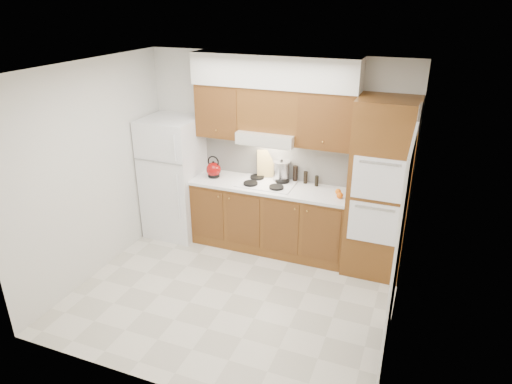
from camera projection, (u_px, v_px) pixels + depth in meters
floor at (233, 294)px, 5.40m from camera, size 3.60×3.60×0.00m
ceiling at (227, 69)px, 4.37m from camera, size 3.60×3.60×0.00m
wall_back at (276, 152)px, 6.17m from camera, size 3.60×0.02×2.60m
wall_left at (94, 171)px, 5.48m from camera, size 0.02×3.00×2.60m
wall_right at (405, 221)px, 4.29m from camera, size 0.02×3.00×2.60m
fridge at (174, 177)px, 6.50m from camera, size 0.75×0.72×1.72m
base_cabinets at (269, 218)px, 6.24m from camera, size 2.11×0.60×0.90m
countertop at (269, 186)px, 6.05m from camera, size 2.13×0.62×0.04m
backsplash at (277, 158)px, 6.18m from camera, size 2.11×0.03×0.56m
oven_cabinet at (380, 189)px, 5.49m from camera, size 0.70×0.65×2.20m
upper_cab_left at (222, 110)px, 6.05m from camera, size 0.63×0.33×0.70m
upper_cab_right at (327, 120)px, 5.57m from camera, size 0.73×0.33×0.70m
range_hood at (269, 137)px, 5.88m from camera, size 0.75×0.45×0.15m
upper_cab_over_hood at (271, 109)px, 5.79m from camera, size 0.75×0.33×0.55m
soffit at (274, 71)px, 5.57m from camera, size 2.13×0.36×0.40m
cooktop at (266, 183)px, 6.07m from camera, size 0.74×0.50×0.01m
doorway at (397, 262)px, 4.09m from camera, size 0.02×0.90×2.10m
wall_clock at (419, 118)px, 4.43m from camera, size 0.02×0.30×0.30m
kettle at (214, 169)px, 6.26m from camera, size 0.25×0.25×0.20m
cutting_board at (268, 164)px, 6.21m from camera, size 0.30×0.19×0.37m
stock_pot at (281, 170)px, 6.13m from camera, size 0.28×0.28×0.23m
condiment_a at (295, 174)px, 6.11m from camera, size 0.07×0.07×0.22m
condiment_b at (305, 177)px, 6.06m from camera, size 0.06×0.06×0.17m
condiment_c at (317, 181)px, 5.98m from camera, size 0.06×0.06×0.14m
orange_near at (340, 195)px, 5.62m from camera, size 0.11×0.11×0.08m
orange_far at (338, 192)px, 5.74m from camera, size 0.08×0.08×0.07m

